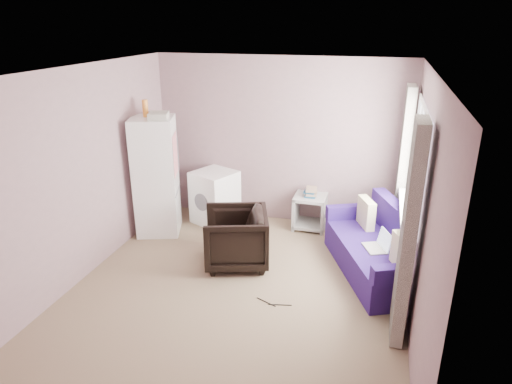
# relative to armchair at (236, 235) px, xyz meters

# --- Properties ---
(room) EXTENTS (3.84, 4.24, 2.54)m
(room) POSITION_rel_armchair_xyz_m (0.23, -0.55, 0.85)
(room) COLOR #8C765C
(room) RESTS_ON ground
(armchair) EXTENTS (0.93, 0.96, 0.80)m
(armchair) POSITION_rel_armchair_xyz_m (0.00, 0.00, 0.00)
(armchair) COLOR black
(armchair) RESTS_ON ground
(fridge) EXTENTS (0.74, 0.74, 1.95)m
(fridge) POSITION_rel_armchair_xyz_m (-1.39, 0.62, 0.47)
(fridge) COLOR white
(fridge) RESTS_ON ground
(washing_machine) EXTENTS (0.76, 0.76, 0.81)m
(washing_machine) POSITION_rel_armchair_xyz_m (-0.71, 1.16, 0.02)
(washing_machine) COLOR white
(washing_machine) RESTS_ON ground
(side_table) EXTENTS (0.47, 0.47, 0.64)m
(side_table) POSITION_rel_armchair_xyz_m (0.74, 1.33, -0.10)
(side_table) COLOR #A5A4A1
(side_table) RESTS_ON ground
(sofa) EXTENTS (1.46, 1.96, 0.80)m
(sofa) POSITION_rel_armchair_xyz_m (1.80, 0.27, -0.11)
(sofa) COLOR navy
(sofa) RESTS_ON ground
(window_dressing) EXTENTS (0.17, 2.62, 2.18)m
(window_dressing) POSITION_rel_armchair_xyz_m (1.99, 0.14, 0.71)
(window_dressing) COLOR white
(window_dressing) RESTS_ON ground
(floor_cables) EXTENTS (0.41, 0.12, 0.01)m
(floor_cables) POSITION_rel_armchair_xyz_m (0.68, -0.76, -0.39)
(floor_cables) COLOR black
(floor_cables) RESTS_ON ground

